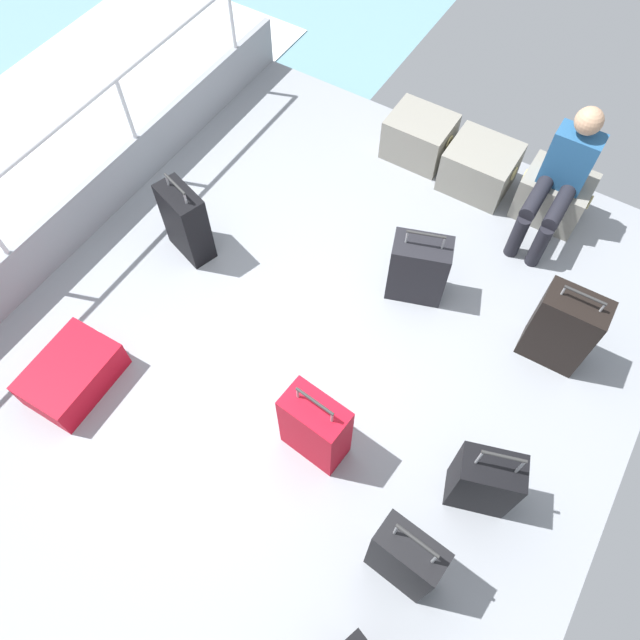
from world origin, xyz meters
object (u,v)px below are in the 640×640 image
suitcase_0 (405,558)px  suitcase_1 (315,428)px  cargo_crate_0 (419,137)px  cargo_crate_1 (480,167)px  cargo_crate_2 (553,196)px  suitcase_4 (418,269)px  suitcase_2 (186,222)px  suitcase_3 (562,329)px  suitcase_7 (72,374)px  suitcase_5 (484,481)px  passenger_seated (561,176)px

suitcase_0 → suitcase_1: suitcase_0 is taller
cargo_crate_0 → cargo_crate_1: (0.60, -0.06, 0.00)m
suitcase_1 → cargo_crate_2: bearing=78.3°
cargo_crate_2 → suitcase_4: 1.42m
suitcase_2 → suitcase_3: (2.79, 0.61, 0.02)m
cargo_crate_1 → cargo_crate_2: (0.64, 0.02, 0.01)m
cargo_crate_2 → suitcase_0: bearing=-85.1°
cargo_crate_1 → suitcase_3: bearing=-47.7°
cargo_crate_0 → suitcase_3: (1.74, -1.31, 0.14)m
suitcase_0 → suitcase_4: bearing=114.8°
cargo_crate_2 → suitcase_3: size_ratio=0.74×
cargo_crate_0 → cargo_crate_2: bearing=-2.0°
suitcase_4 → suitcase_7: bearing=-130.3°
suitcase_4 → cargo_crate_0: bearing=116.3°
suitcase_3 → suitcase_5: bearing=-91.1°
suitcase_4 → passenger_seated: bearing=62.1°
cargo_crate_2 → suitcase_7: cargo_crate_2 is taller
cargo_crate_0 → suitcase_7: bearing=-106.8°
suitcase_4 → suitcase_0: bearing=-65.2°
cargo_crate_2 → suitcase_0: suitcase_0 is taller
suitcase_2 → passenger_seated: bearing=36.3°
suitcase_3 → suitcase_7: (-2.74, -1.99, -0.21)m
cargo_crate_0 → passenger_seated: passenger_seated is taller
suitcase_5 → suitcase_7: 2.82m
suitcase_3 → suitcase_7: 3.39m
suitcase_3 → suitcase_2: bearing=-167.7°
cargo_crate_1 → suitcase_1: bearing=-88.5°
cargo_crate_0 → cargo_crate_1: cargo_crate_1 is taller
suitcase_3 → cargo_crate_2: bearing=111.3°
cargo_crate_1 → suitcase_0: bearing=-73.8°
suitcase_0 → cargo_crate_0: bearing=115.4°
cargo_crate_1 → suitcase_4: bearing=-87.5°
suitcase_4 → suitcase_5: (1.06, -1.20, 0.00)m
suitcase_0 → suitcase_5: (0.20, 0.65, -0.06)m
cargo_crate_0 → cargo_crate_2: 1.25m
suitcase_7 → cargo_crate_0: bearing=73.2°
cargo_crate_2 → suitcase_5: suitcase_5 is taller
cargo_crate_1 → suitcase_5: size_ratio=0.77×
suitcase_2 → suitcase_5: (2.76, -0.62, -0.03)m
cargo_crate_1 → suitcase_4: suitcase_4 is taller
suitcase_4 → suitcase_7: 2.57m
suitcase_7 → suitcase_5: bearing=15.6°
passenger_seated → suitcase_5: bearing=-78.5°
suitcase_3 → suitcase_4: 1.08m
cargo_crate_2 → suitcase_0: size_ratio=0.66×
cargo_crate_2 → suitcase_0: 3.16m
suitcase_7 → cargo_crate_2: bearing=55.4°
suitcase_0 → suitcase_7: (-2.51, -0.11, -0.22)m
suitcase_3 → suitcase_1: bearing=-125.5°
passenger_seated → suitcase_3: (0.49, -1.08, -0.25)m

